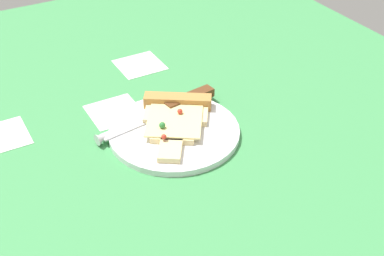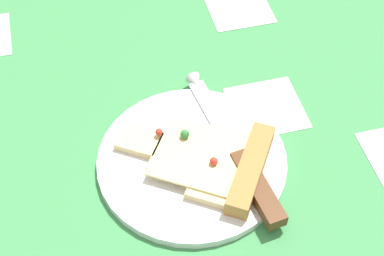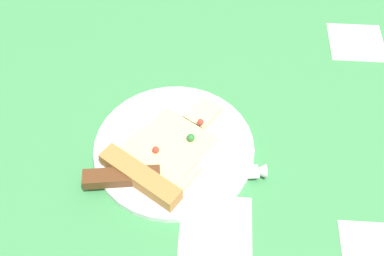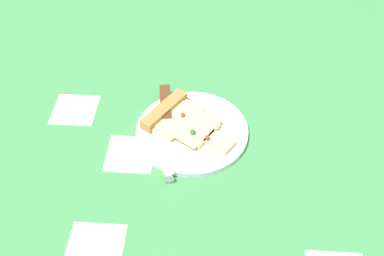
% 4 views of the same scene
% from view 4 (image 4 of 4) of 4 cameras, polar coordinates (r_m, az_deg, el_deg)
% --- Properties ---
extents(ground_plane, '(1.31, 1.31, 0.03)m').
position_cam_4_polar(ground_plane, '(0.83, -1.65, -4.45)').
color(ground_plane, '#3D8C4C').
rests_on(ground_plane, ground).
extents(plate, '(0.22, 0.22, 0.01)m').
position_cam_4_polar(plate, '(0.86, 0.01, -0.42)').
color(plate, silver).
rests_on(plate, ground_plane).
extents(pizza_slice, '(0.19, 0.16, 0.02)m').
position_cam_4_polar(pizza_slice, '(0.86, -1.40, 0.94)').
color(pizza_slice, beige).
rests_on(pizza_slice, plate).
extents(knife, '(0.05, 0.24, 0.02)m').
position_cam_4_polar(knife, '(0.86, -3.41, 1.09)').
color(knife, silver).
rests_on(knife, plate).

